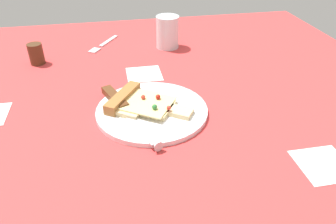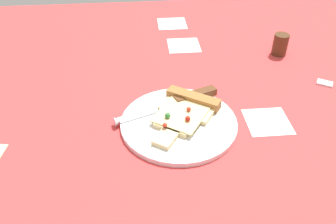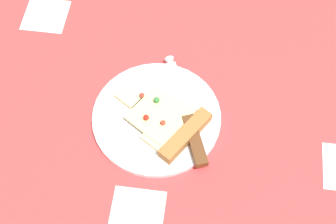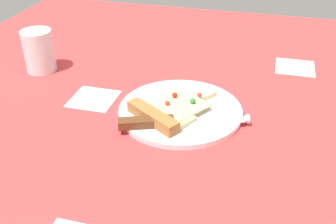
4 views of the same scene
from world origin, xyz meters
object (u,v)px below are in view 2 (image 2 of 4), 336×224
Objects in this scene: pizza_slice at (184,111)px; knife at (177,102)px; plate at (179,123)px; pepper_shaker at (280,44)px.

pizza_slice is 0.81× the size of knife.
pepper_shaker reaches higher than plate.
pepper_shaker reaches higher than knife.
plate is 4.13× the size of pepper_shaker.
plate is 1.27× the size of pizza_slice.
pizza_slice is 3.25× the size of pepper_shaker.
knife is (-5.90, 0.30, 1.13)cm from plate.
pizza_slice is at bearing -49.06° from pepper_shaker.
plate is 6.02cm from knife.
plate is 41.56cm from pepper_shaker.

